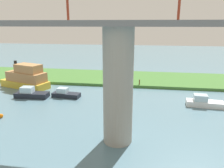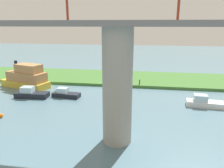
# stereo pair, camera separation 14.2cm
# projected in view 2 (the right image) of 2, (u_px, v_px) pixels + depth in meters

# --- Properties ---
(ground_plane) EXTENTS (160.00, 160.00, 0.00)m
(ground_plane) POSITION_uv_depth(u_px,v_px,m) (112.00, 87.00, 39.15)
(ground_plane) COLOR slate
(grassy_bank) EXTENTS (80.00, 12.00, 0.50)m
(grassy_bank) POSITION_uv_depth(u_px,v_px,m) (117.00, 78.00, 44.79)
(grassy_bank) COLOR #427533
(grassy_bank) RESTS_ON ground
(bridge_pylon) EXTENTS (2.79, 2.79, 10.93)m
(bridge_pylon) POSITION_uv_depth(u_px,v_px,m) (117.00, 88.00, 19.79)
(bridge_pylon) COLOR #9E998E
(bridge_pylon) RESTS_ON ground
(bridge_span) EXTENTS (72.41, 4.30, 3.25)m
(bridge_span) POSITION_uv_depth(u_px,v_px,m) (118.00, 20.00, 18.19)
(bridge_span) COLOR slate
(bridge_span) RESTS_ON bridge_pylon
(person_on_bank) EXTENTS (0.40, 0.40, 1.39)m
(person_on_bank) POSITION_uv_depth(u_px,v_px,m) (108.00, 79.00, 40.29)
(person_on_bank) COLOR #2D334C
(person_on_bank) RESTS_ON grassy_bank
(mooring_post) EXTENTS (0.20, 0.20, 0.94)m
(mooring_post) POSITION_uv_depth(u_px,v_px,m) (140.00, 82.00, 38.70)
(mooring_post) COLOR brown
(mooring_post) RESTS_ON grassy_bank
(motorboat_red) EXTENTS (9.77, 5.79, 4.74)m
(motorboat_red) POSITION_uv_depth(u_px,v_px,m) (26.00, 78.00, 38.50)
(motorboat_red) COLOR gold
(motorboat_red) RESTS_ON ground
(riverboat_paddlewheel) EXTENTS (4.49, 1.98, 1.45)m
(riverboat_paddlewheel) POSITION_uv_depth(u_px,v_px,m) (65.00, 94.00, 33.76)
(riverboat_paddlewheel) COLOR #1E232D
(riverboat_paddlewheel) RESTS_ON ground
(motorboat_white) EXTENTS (5.19, 2.09, 1.70)m
(motorboat_white) POSITION_uv_depth(u_px,v_px,m) (31.00, 94.00, 33.59)
(motorboat_white) COLOR #1E232D
(motorboat_white) RESTS_ON ground
(skiff_small) EXTENTS (5.11, 2.19, 1.66)m
(skiff_small) POSITION_uv_depth(u_px,v_px,m) (204.00, 102.00, 29.87)
(skiff_small) COLOR white
(skiff_small) RESTS_ON ground
(marker_buoy) EXTENTS (0.50, 0.50, 0.50)m
(marker_buoy) POSITION_uv_depth(u_px,v_px,m) (1.00, 116.00, 26.40)
(marker_buoy) COLOR orange
(marker_buoy) RESTS_ON ground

